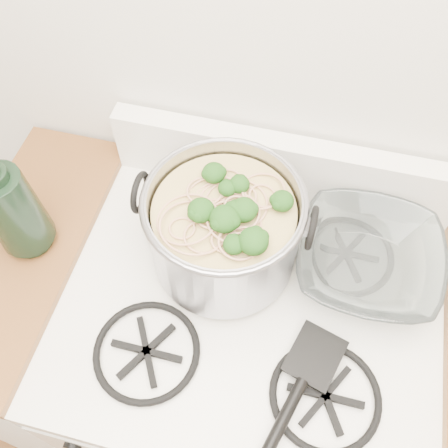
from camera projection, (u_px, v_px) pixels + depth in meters
gas_range at (243, 372)px, 1.40m from camera, size 0.76×0.66×0.92m
counter_left at (74, 326)px, 1.45m from camera, size 0.25×0.65×0.92m
stock_pot at (224, 229)px, 0.96m from camera, size 0.33×0.30×0.21m
spatula at (316, 355)px, 0.92m from camera, size 0.37×0.38×0.02m
glass_bowl at (365, 264)px, 1.02m from camera, size 0.12×0.12×0.03m
bottle at (7, 200)px, 0.94m from camera, size 0.15×0.15×0.30m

